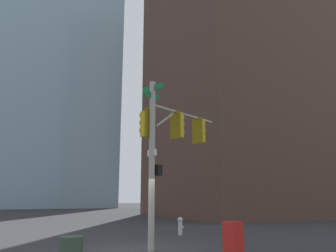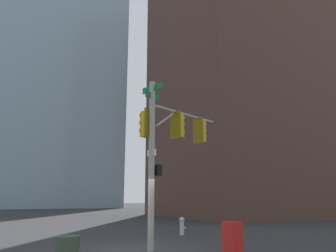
{
  "view_description": "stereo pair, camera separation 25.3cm",
  "coord_description": "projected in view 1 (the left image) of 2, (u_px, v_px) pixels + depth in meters",
  "views": [
    {
      "loc": [
        -4.42,
        -11.61,
        1.83
      ],
      "look_at": [
        1.26,
        -0.11,
        4.63
      ],
      "focal_mm": 35.14,
      "sensor_mm": 36.0,
      "label": 1
    },
    {
      "loc": [
        -4.19,
        -11.72,
        1.83
      ],
      "look_at": [
        1.26,
        -0.11,
        4.63
      ],
      "focal_mm": 35.14,
      "sensor_mm": 36.0,
      "label": 2
    }
  ],
  "objects": [
    {
      "name": "newspaper_box",
      "position": [
        233.0,
        238.0,
        10.91
      ],
      "size": [
        0.5,
        0.6,
        1.05
      ],
      "primitive_type": "cube",
      "rotation": [
        0.0,
        0.0,
        0.11
      ],
      "color": "red",
      "rests_on": "ground_plane"
    },
    {
      "name": "building_brick_farside",
      "position": [
        278.0,
        94.0,
        73.38
      ],
      "size": [
        20.57,
        18.9,
        48.75
      ],
      "primitive_type": "cube",
      "color": "brown",
      "rests_on": "ground_plane"
    },
    {
      "name": "signal_pole_assembly",
      "position": [
        168.0,
        138.0,
        13.1
      ],
      "size": [
        4.05,
        2.07,
        6.24
      ],
      "rotation": [
        0.0,
        0.0,
        0.39
      ],
      "color": "#9E998C",
      "rests_on": "ground_plane"
    },
    {
      "name": "building_brick_midblock",
      "position": [
        291.0,
        55.0,
        45.29
      ],
      "size": [
        16.33,
        14.81,
        42.23
      ],
      "primitive_type": "cube",
      "color": "#4C3328",
      "rests_on": "ground_plane"
    },
    {
      "name": "ground_plane",
      "position": [
        135.0,
        250.0,
        11.69
      ],
      "size": [
        200.0,
        200.0,
        0.0
      ],
      "primitive_type": "plane",
      "color": "#2D2D30"
    },
    {
      "name": "building_glass_tower",
      "position": [
        36.0,
        23.0,
        71.19
      ],
      "size": [
        31.96,
        24.61,
        77.6
      ],
      "primitive_type": "cube",
      "color": "#8CB2C6",
      "rests_on": "ground_plane"
    },
    {
      "name": "fire_hydrant",
      "position": [
        180.0,
        225.0,
        16.51
      ],
      "size": [
        0.34,
        0.26,
        0.87
      ],
      "color": "#B2B2B7",
      "rests_on": "ground_plane"
    },
    {
      "name": "building_brick_nearside",
      "position": [
        270.0,
        6.0,
        40.89
      ],
      "size": [
        27.57,
        15.42,
        50.29
      ],
      "primitive_type": "cube",
      "color": "#4C3328",
      "rests_on": "ground_plane"
    }
  ]
}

